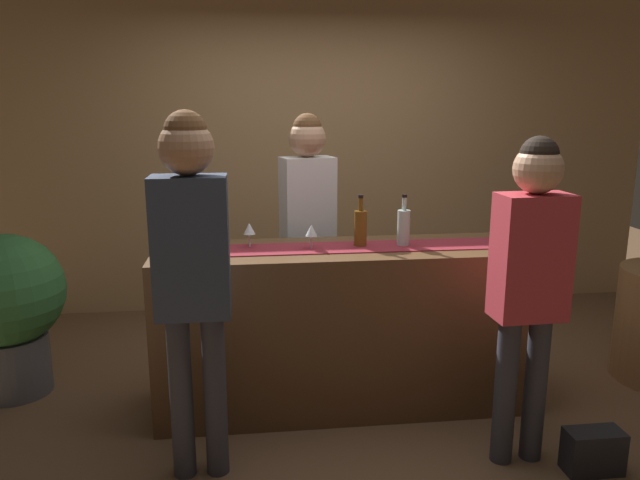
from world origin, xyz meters
The scene contains 15 objects.
ground_plane centered at (0.00, 0.00, 0.00)m, with size 10.00×10.00×0.00m, color brown.
back_wall centered at (0.00, 1.90, 1.45)m, with size 6.00×0.12×2.90m, color tan.
bar_counter centered at (0.00, 0.00, 0.48)m, with size 2.20×0.60×0.97m, color #543821.
counter_runner_cloth centered at (0.00, 0.00, 0.97)m, with size 2.09×0.28×0.01m, color maroon.
wine_bottle_clear centered at (0.33, 0.01, 1.08)m, with size 0.07×0.07×0.30m.
wine_bottle_amber centered at (0.08, 0.02, 1.08)m, with size 0.07×0.07×0.30m.
wine_bottle_green centered at (-0.92, 0.08, 1.08)m, with size 0.07×0.07×0.30m.
wine_glass_near_customer centered at (-0.75, -0.06, 1.07)m, with size 0.07×0.07×0.14m.
wine_glass_mid_counter centered at (-0.55, 0.08, 1.07)m, with size 0.07×0.07×0.14m.
wine_glass_far_end centered at (-0.21, -0.02, 1.07)m, with size 0.07×0.07×0.14m.
bartender centered at (-0.17, 0.58, 1.07)m, with size 0.38×0.27×1.72m.
customer_sipping centered at (0.77, -0.70, 1.01)m, with size 0.35×0.23×1.64m.
customer_browsing centered at (-0.82, -0.63, 1.10)m, with size 0.34×0.25×1.76m.
potted_plant_tall centered at (-2.04, 0.38, 0.59)m, with size 0.69×0.69×1.02m.
handbag centered at (1.10, -0.85, 0.11)m, with size 0.28×0.14×0.22m, color black.
Camera 1 is at (-0.56, -3.34, 1.79)m, focal length 34.02 mm.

